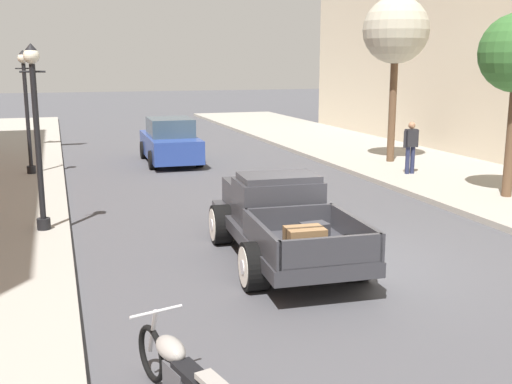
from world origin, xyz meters
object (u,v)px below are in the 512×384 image
at_px(pedestrian_sidewalk_right, 411,144).
at_px(street_tree_second, 396,32).
at_px(hotrod_truck_gunmetal, 279,218).
at_px(street_lamp_near, 36,124).
at_px(street_lamp_far, 26,103).
at_px(car_background_blue, 170,142).
at_px(motorcycle_parked, 179,371).

relative_size(pedestrian_sidewalk_right, street_tree_second, 0.29).
distance_m(hotrod_truck_gunmetal, pedestrian_sidewalk_right, 9.19).
bearing_deg(street_lamp_near, street_lamp_far, 93.61).
height_order(car_background_blue, street_lamp_far, street_lamp_far).
relative_size(street_lamp_near, street_lamp_far, 1.00).
relative_size(hotrod_truck_gunmetal, street_lamp_near, 1.30).
relative_size(car_background_blue, street_lamp_far, 1.13).
distance_m(motorcycle_parked, car_background_blue, 16.56).
distance_m(motorcycle_parked, street_tree_second, 17.29).
bearing_deg(street_lamp_near, car_background_blue, 64.00).
bearing_deg(street_lamp_far, hotrod_truck_gunmetal, -64.79).
distance_m(motorcycle_parked, pedestrian_sidewalk_right, 14.49).
relative_size(hotrod_truck_gunmetal, car_background_blue, 1.16).
xyz_separation_m(pedestrian_sidewalk_right, street_tree_second, (0.70, 2.39, 3.57)).
bearing_deg(car_background_blue, pedestrian_sidewalk_right, -39.08).
relative_size(pedestrian_sidewalk_right, street_lamp_near, 0.43).
bearing_deg(pedestrian_sidewalk_right, hotrod_truck_gunmetal, -137.15).
bearing_deg(pedestrian_sidewalk_right, street_lamp_far, 161.71).
distance_m(motorcycle_parked, street_lamp_far, 14.92).
xyz_separation_m(car_background_blue, pedestrian_sidewalk_right, (6.69, -5.43, 0.32)).
relative_size(car_background_blue, pedestrian_sidewalk_right, 2.63).
xyz_separation_m(motorcycle_parked, street_tree_second, (10.25, 13.27, 4.21)).
height_order(motorcycle_parked, street_tree_second, street_tree_second).
bearing_deg(street_tree_second, car_background_blue, 157.64).
relative_size(car_background_blue, street_lamp_near, 1.13).
height_order(car_background_blue, street_lamp_near, street_lamp_near).
bearing_deg(motorcycle_parked, street_tree_second, 52.32).
bearing_deg(street_lamp_far, motorcycle_parked, -82.61).
distance_m(car_background_blue, street_lamp_near, 9.97).
bearing_deg(car_background_blue, street_lamp_far, -160.98).
height_order(hotrod_truck_gunmetal, car_background_blue, car_background_blue).
xyz_separation_m(hotrod_truck_gunmetal, street_lamp_near, (-4.27, 2.83, 1.63)).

